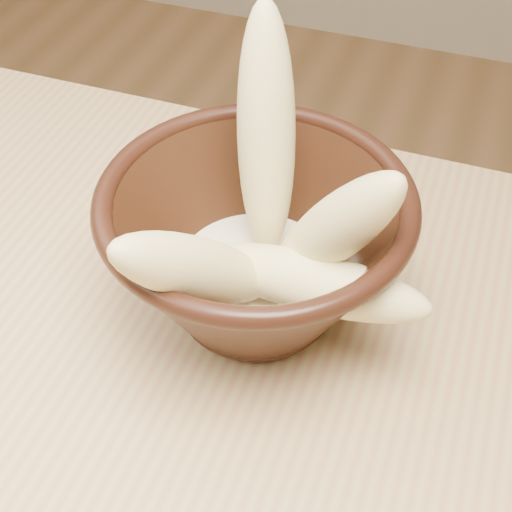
# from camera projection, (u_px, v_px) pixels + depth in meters

# --- Properties ---
(table) EXTENTS (1.20, 0.80, 0.75)m
(table) POSITION_uv_depth(u_px,v_px,m) (101.00, 475.00, 0.57)
(table) COLOR tan
(table) RESTS_ON ground
(bowl) EXTENTS (0.23, 0.23, 0.13)m
(bowl) POSITION_uv_depth(u_px,v_px,m) (256.00, 246.00, 0.54)
(bowl) COLOR black
(bowl) RESTS_ON table
(milk_puddle) EXTENTS (0.13, 0.13, 0.02)m
(milk_puddle) POSITION_uv_depth(u_px,v_px,m) (256.00, 274.00, 0.56)
(milk_puddle) COLOR beige
(milk_puddle) RESTS_ON bowl
(banana_upright) EXTENTS (0.08, 0.10, 0.20)m
(banana_upright) POSITION_uv_depth(u_px,v_px,m) (266.00, 136.00, 0.52)
(banana_upright) COLOR #E2C985
(banana_upright) RESTS_ON bowl
(banana_right) EXTENTS (0.13, 0.09, 0.16)m
(banana_right) POSITION_uv_depth(u_px,v_px,m) (334.00, 230.00, 0.49)
(banana_right) COLOR #E2C985
(banana_right) RESTS_ON bowl
(banana_across) EXTENTS (0.18, 0.06, 0.06)m
(banana_across) POSITION_uv_depth(u_px,v_px,m) (309.00, 282.00, 0.51)
(banana_across) COLOR #E2C985
(banana_across) RESTS_ON bowl
(banana_front) EXTENTS (0.11, 0.16, 0.15)m
(banana_front) POSITION_uv_depth(u_px,v_px,m) (200.00, 270.00, 0.48)
(banana_front) COLOR #E2C985
(banana_front) RESTS_ON bowl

